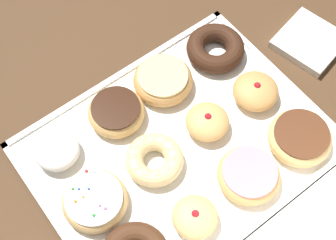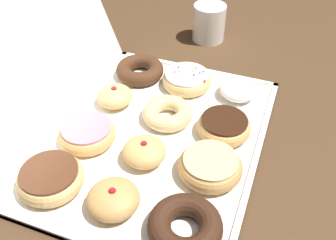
{
  "view_description": "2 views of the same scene",
  "coord_description": "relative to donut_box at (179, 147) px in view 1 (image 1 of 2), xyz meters",
  "views": [
    {
      "loc": [
        0.25,
        0.29,
        0.84
      ],
      "look_at": [
        -0.01,
        -0.05,
        0.04
      ],
      "focal_mm": 50.88,
      "sensor_mm": 36.0,
      "label": 1
    },
    {
      "loc": [
        -0.52,
        -0.22,
        0.56
      ],
      "look_at": [
        0.04,
        -0.01,
        0.03
      ],
      "focal_mm": 40.49,
      "sensor_mm": 36.0,
      "label": 2
    }
  ],
  "objects": [
    {
      "name": "chocolate_frosted_donut_8",
      "position": [
        -0.19,
        0.13,
        0.03
      ],
      "size": [
        0.12,
        0.12,
        0.04
      ],
      "color": "#E5B770",
      "rests_on": "donut_box"
    },
    {
      "name": "pink_frosted_donut_9",
      "position": [
        -0.06,
        0.13,
        0.02
      ],
      "size": [
        0.12,
        0.12,
        0.04
      ],
      "color": "tan",
      "rests_on": "donut_box"
    },
    {
      "name": "ground_plane",
      "position": [
        0.0,
        0.0,
        -0.01
      ],
      "size": [
        3.0,
        3.0,
        0.0
      ],
      "primitive_type": "plane",
      "color": "#4C331E"
    },
    {
      "name": "glazed_ring_donut_1",
      "position": [
        -0.06,
        -0.13,
        0.03
      ],
      "size": [
        0.12,
        0.12,
        0.04
      ],
      "color": "tan",
      "rests_on": "donut_box"
    },
    {
      "name": "napkin_stack",
      "position": [
        -0.38,
        -0.03,
        0.0
      ],
      "size": [
        0.15,
        0.15,
        0.02
      ],
      "primitive_type": "cube",
      "rotation": [
        0.0,
        0.0,
        0.21
      ],
      "color": "white",
      "rests_on": "ground"
    },
    {
      "name": "donut_box",
      "position": [
        0.0,
        0.0,
        0.0
      ],
      "size": [
        0.55,
        0.42,
        0.01
      ],
      "color": "white",
      "rests_on": "ground"
    },
    {
      "name": "jelly_filled_donut_5",
      "position": [
        -0.07,
        -0.0,
        0.03
      ],
      "size": [
        0.08,
        0.08,
        0.05
      ],
      "color": "tan",
      "rests_on": "donut_box"
    },
    {
      "name": "jelly_filled_donut_4",
      "position": [
        -0.19,
        0.01,
        0.03
      ],
      "size": [
        0.09,
        0.09,
        0.05
      ],
      "color": "tan",
      "rests_on": "donut_box"
    },
    {
      "name": "chocolate_frosted_donut_2",
      "position": [
        0.06,
        -0.13,
        0.03
      ],
      "size": [
        0.11,
        0.11,
        0.04
      ],
      "color": "tan",
      "rests_on": "donut_box"
    },
    {
      "name": "powdered_filled_donut_3",
      "position": [
        0.19,
        -0.12,
        0.02
      ],
      "size": [
        0.09,
        0.09,
        0.04
      ],
      "color": "white",
      "rests_on": "donut_box"
    },
    {
      "name": "chocolate_cake_ring_donut_0",
      "position": [
        -0.19,
        -0.13,
        0.02
      ],
      "size": [
        0.12,
        0.12,
        0.04
      ],
      "color": "#381E11",
      "rests_on": "donut_box"
    },
    {
      "name": "cruller_donut_6",
      "position": [
        0.06,
        -0.0,
        0.02
      ],
      "size": [
        0.11,
        0.11,
        0.04
      ],
      "color": "#EACC8C",
      "rests_on": "donut_box"
    },
    {
      "name": "box_lid_open",
      "position": [
        0.0,
        0.28,
        0.18
      ],
      "size": [
        0.55,
        0.13,
        0.37
      ],
      "primitive_type": "cube",
      "rotation": [
        1.24,
        0.0,
        0.0
      ],
      "color": "white",
      "rests_on": "ground"
    },
    {
      "name": "sprinkle_donut_7",
      "position": [
        0.19,
        -0.0,
        0.02
      ],
      "size": [
        0.12,
        0.12,
        0.04
      ],
      "color": "#E5B770",
      "rests_on": "donut_box"
    },
    {
      "name": "jelly_filled_donut_10",
      "position": [
        0.07,
        0.13,
        0.03
      ],
      "size": [
        0.08,
        0.08,
        0.05
      ],
      "color": "#E5B770",
      "rests_on": "donut_box"
    }
  ]
}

